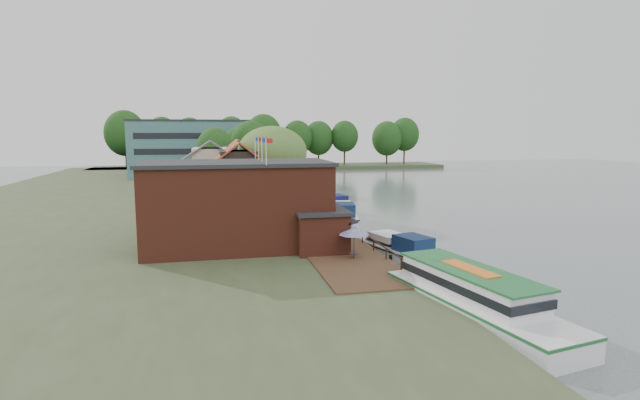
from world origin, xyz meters
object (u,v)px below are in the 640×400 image
cottage_b (211,174)px  umbrella_4 (317,216)px  hotel_block (191,148)px  cruiser_1 (342,212)px  swan (403,275)px  umbrella_6 (313,209)px  umbrella_2 (328,227)px  umbrella_5 (314,213)px  umbrella_1 (344,234)px  umbrella_3 (328,221)px  cruiser_2 (330,202)px  willow (273,168)px  pub (261,204)px  cruiser_0 (399,246)px  cottage_a (238,180)px  tour_boat (477,296)px  umbrella_0 (354,243)px  cottage_c (238,168)px

cottage_b → umbrella_4: cottage_b is taller
hotel_block → cruiser_1: size_ratio=2.41×
swan → umbrella_6: bearing=97.6°
umbrella_2 → umbrella_5: same height
umbrella_1 → umbrella_3: same height
cruiser_2 → willow: bearing=-168.6°
cottage_b → cruiser_2: size_ratio=0.97×
pub → cruiser_1: pub is taller
hotel_block → cruiser_0: hotel_block is taller
cottage_a → tour_boat: bearing=-70.5°
pub → umbrella_5: bearing=53.2°
tour_boat → swan: bearing=85.1°
umbrella_0 → cruiser_1: 21.20m
cottage_b → umbrella_5: size_ratio=4.04×
cottage_b → umbrella_0: cottage_b is taller
umbrella_0 → cruiser_0: bearing=30.4°
willow → cottage_a: bearing=-132.0°
cruiser_0 → swan: cruiser_0 is taller
umbrella_5 → pub: bearing=-126.8°
hotel_block → cottage_b: size_ratio=2.65×
hotel_block → tour_boat: bearing=-78.2°
cottage_a → umbrella_1: bearing=-66.9°
pub → cruiser_2: pub is taller
cruiser_1 → umbrella_6: bearing=-132.9°
cottage_a → umbrella_0: 22.54m
pub → umbrella_0: bearing=-43.4°
tour_boat → swan: size_ratio=30.71×
umbrella_2 → umbrella_5: (0.44, 8.12, 0.00)m
willow → umbrella_1: 23.26m
cottage_c → cruiser_2: 16.19m
umbrella_2 → tour_boat: bearing=-75.9°
cottage_b → cottage_c: same height
cottage_c → swan: 43.76m
willow → umbrella_1: (3.06, -22.72, -3.93)m
willow → cruiser_2: (8.25, 3.62, -5.02)m
umbrella_4 → cruiser_0: umbrella_4 is taller
umbrella_4 → cottage_b: bearing=118.7°
cruiser_0 → swan: bearing=-124.1°
umbrella_5 → swan: bearing=-79.7°
cottage_a → umbrella_6: 9.12m
cruiser_0 → tour_boat: bearing=-109.2°
hotel_block → umbrella_6: bearing=-76.0°
cottage_c → willow: size_ratio=0.82×
willow → umbrella_0: (2.92, -26.08, -3.93)m
cottage_c → tour_boat: bearing=-78.5°
hotel_block → tour_boat: (18.41, -88.14, -5.68)m
umbrella_1 → swan: 6.74m
cottage_b → umbrella_2: bearing=-67.9°
hotel_block → cruiser_0: (19.18, -74.29, -5.97)m
cottage_a → umbrella_2: (6.98, -14.53, -2.96)m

